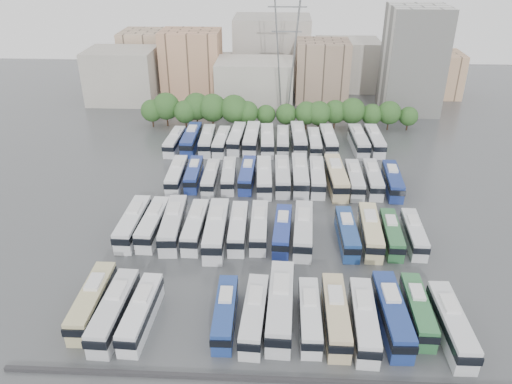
# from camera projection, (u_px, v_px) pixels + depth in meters

# --- Properties ---
(ground) EXTENTS (220.00, 220.00, 0.00)m
(ground) POSITION_uv_depth(u_px,v_px,m) (272.00, 220.00, 81.76)
(ground) COLOR #424447
(ground) RESTS_ON ground
(parapet) EXTENTS (56.00, 0.50, 0.50)m
(parapet) POSITION_uv_depth(u_px,v_px,m) (264.00, 379.00, 52.51)
(parapet) COLOR #2D2D30
(parapet) RESTS_ON ground
(tree_line) EXTENTS (65.33, 8.00, 8.33)m
(tree_line) POSITION_uv_depth(u_px,v_px,m) (263.00, 111.00, 117.00)
(tree_line) COLOR black
(tree_line) RESTS_ON ground
(city_buildings) EXTENTS (102.00, 35.00, 20.00)m
(city_buildings) POSITION_uv_depth(u_px,v_px,m) (252.00, 65.00, 141.86)
(city_buildings) COLOR #9E998E
(city_buildings) RESTS_ON ground
(apartment_tower) EXTENTS (14.00, 14.00, 26.00)m
(apartment_tower) POSITION_uv_depth(u_px,v_px,m) (413.00, 60.00, 125.33)
(apartment_tower) COLOR silver
(apartment_tower) RESTS_ON ground
(electricity_pylon) EXTENTS (9.00, 6.91, 33.83)m
(electricity_pylon) POSITION_uv_depth(u_px,v_px,m) (286.00, 42.00, 117.09)
(electricity_pylon) COLOR slate
(electricity_pylon) RESTS_ON ground
(bus_r0_s0) EXTENTS (2.76, 12.24, 3.83)m
(bus_r0_s0) POSITION_uv_depth(u_px,v_px,m) (92.00, 301.00, 61.10)
(bus_r0_s0) COLOR #C1B885
(bus_r0_s0) RESTS_ON ground
(bus_r0_s1) EXTENTS (3.13, 12.58, 3.92)m
(bus_r0_s1) POSITION_uv_depth(u_px,v_px,m) (114.00, 310.00, 59.52)
(bus_r0_s1) COLOR silver
(bus_r0_s1) RESTS_ON ground
(bus_r0_s2) EXTENTS (3.05, 11.80, 3.67)m
(bus_r0_s2) POSITION_uv_depth(u_px,v_px,m) (141.00, 312.00, 59.38)
(bus_r0_s2) COLOR silver
(bus_r0_s2) RESTS_ON ground
(bus_r0_s5) EXTENTS (2.59, 11.13, 3.48)m
(bus_r0_s5) POSITION_uv_depth(u_px,v_px,m) (225.00, 312.00, 59.49)
(bus_r0_s5) COLOR navy
(bus_r0_s5) RESTS_ON ground
(bus_r0_s6) EXTENTS (3.16, 11.93, 3.71)m
(bus_r0_s6) POSITION_uv_depth(u_px,v_px,m) (254.00, 314.00, 59.09)
(bus_r0_s6) COLOR silver
(bus_r0_s6) RESTS_ON ground
(bus_r0_s7) EXTENTS (3.45, 13.74, 4.28)m
(bus_r0_s7) POSITION_uv_depth(u_px,v_px,m) (280.00, 305.00, 60.04)
(bus_r0_s7) COLOR silver
(bus_r0_s7) RESTS_ON ground
(bus_r0_s8) EXTENTS (2.48, 11.18, 3.51)m
(bus_r0_s8) POSITION_uv_depth(u_px,v_px,m) (310.00, 315.00, 59.03)
(bus_r0_s8) COLOR silver
(bus_r0_s8) RESTS_ON ground
(bus_r0_s9) EXTENTS (2.68, 12.22, 3.83)m
(bus_r0_s9) POSITION_uv_depth(u_px,v_px,m) (336.00, 314.00, 58.92)
(bus_r0_s9) COLOR #C4B187
(bus_r0_s9) RESTS_ON ground
(bus_r0_s10) EXTENTS (3.11, 12.24, 3.81)m
(bus_r0_s10) POSITION_uv_depth(u_px,v_px,m) (364.00, 320.00, 58.17)
(bus_r0_s10) COLOR silver
(bus_r0_s10) RESTS_ON ground
(bus_r0_s11) EXTENTS (3.10, 12.74, 3.97)m
(bus_r0_s11) POSITION_uv_depth(u_px,v_px,m) (392.00, 314.00, 58.96)
(bus_r0_s11) COLOR navy
(bus_r0_s11) RESTS_ON ground
(bus_r0_s12) EXTENTS (2.62, 11.17, 3.49)m
(bus_r0_s12) POSITION_uv_depth(u_px,v_px,m) (418.00, 310.00, 59.91)
(bus_r0_s12) COLOR #2E6C3C
(bus_r0_s12) RESTS_ON ground
(bus_r0_s13) EXTENTS (2.88, 12.27, 3.84)m
(bus_r0_s13) POSITION_uv_depth(u_px,v_px,m) (451.00, 324.00, 57.50)
(bus_r0_s13) COLOR silver
(bus_r0_s13) RESTS_ON ground
(bus_r1_s0) EXTENTS (2.94, 12.54, 3.92)m
(bus_r1_s0) POSITION_uv_depth(u_px,v_px,m) (133.00, 223.00, 77.23)
(bus_r1_s0) COLOR silver
(bus_r1_s0) RESTS_ON ground
(bus_r1_s1) EXTENTS (3.04, 12.20, 3.80)m
(bus_r1_s1) POSITION_uv_depth(u_px,v_px,m) (153.00, 223.00, 77.24)
(bus_r1_s1) COLOR white
(bus_r1_s1) RESTS_ON ground
(bus_r1_s2) EXTENTS (3.49, 13.16, 4.09)m
(bus_r1_s2) POSITION_uv_depth(u_px,v_px,m) (173.00, 224.00, 76.81)
(bus_r1_s2) COLOR silver
(bus_r1_s2) RESTS_ON ground
(bus_r1_s3) EXTENTS (2.75, 12.05, 3.77)m
(bus_r1_s3) POSITION_uv_depth(u_px,v_px,m) (196.00, 226.00, 76.53)
(bus_r1_s3) COLOR silver
(bus_r1_s3) RESTS_ON ground
(bus_r1_s4) EXTENTS (3.25, 13.62, 4.26)m
(bus_r1_s4) POSITION_uv_depth(u_px,v_px,m) (216.00, 229.00, 75.29)
(bus_r1_s4) COLOR silver
(bus_r1_s4) RESTS_ON ground
(bus_r1_s5) EXTENTS (2.73, 11.73, 3.67)m
(bus_r1_s5) POSITION_uv_depth(u_px,v_px,m) (238.00, 227.00, 76.28)
(bus_r1_s5) COLOR silver
(bus_r1_s5) RESTS_ON ground
(bus_r1_s6) EXTENTS (2.66, 11.70, 3.66)m
(bus_r1_s6) POSITION_uv_depth(u_px,v_px,m) (259.00, 226.00, 76.52)
(bus_r1_s6) COLOR silver
(bus_r1_s6) RESTS_ON ground
(bus_r1_s7) EXTENTS (3.06, 11.49, 3.57)m
(bus_r1_s7) POSITION_uv_depth(u_px,v_px,m) (282.00, 230.00, 75.66)
(bus_r1_s7) COLOR navy
(bus_r1_s7) RESTS_ON ground
(bus_r1_s8) EXTENTS (3.41, 12.83, 3.99)m
(bus_r1_s8) POSITION_uv_depth(u_px,v_px,m) (303.00, 229.00, 75.45)
(bus_r1_s8) COLOR silver
(bus_r1_s8) RESTS_ON ground
(bus_r1_s10) EXTENTS (2.78, 11.56, 3.61)m
(bus_r1_s10) POSITION_uv_depth(u_px,v_px,m) (347.00, 233.00, 74.98)
(bus_r1_s10) COLOR navy
(bus_r1_s10) RESTS_ON ground
(bus_r1_s11) EXTENTS (3.23, 12.51, 3.89)m
(bus_r1_s11) POSITION_uv_depth(u_px,v_px,m) (370.00, 231.00, 75.22)
(bus_r1_s11) COLOR beige
(bus_r1_s11) RESTS_ON ground
(bus_r1_s12) EXTENTS (2.76, 10.97, 3.42)m
(bus_r1_s12) POSITION_uv_depth(u_px,v_px,m) (391.00, 234.00, 74.95)
(bus_r1_s12) COLOR #2C6739
(bus_r1_s12) RESTS_ON ground
(bus_r1_s13) EXTENTS (2.69, 10.88, 3.39)m
(bus_r1_s13) POSITION_uv_depth(u_px,v_px,m) (414.00, 233.00, 75.03)
(bus_r1_s13) COLOR silver
(bus_r1_s13) RESTS_ON ground
(bus_r2_s1) EXTENTS (2.84, 11.81, 3.69)m
(bus_r2_s1) POSITION_uv_depth(u_px,v_px,m) (177.00, 175.00, 92.60)
(bus_r2_s1) COLOR white
(bus_r2_s1) RESTS_ON ground
(bus_r2_s2) EXTENTS (2.73, 11.13, 3.47)m
(bus_r2_s2) POSITION_uv_depth(u_px,v_px,m) (194.00, 174.00, 93.21)
(bus_r2_s2) COLOR navy
(bus_r2_s2) RESTS_ON ground
(bus_r2_s3) EXTENTS (2.47, 11.04, 3.46)m
(bus_r2_s3) POSITION_uv_depth(u_px,v_px,m) (211.00, 177.00, 91.85)
(bus_r2_s3) COLOR silver
(bus_r2_s3) RESTS_ON ground
(bus_r2_s4) EXTENTS (2.98, 11.22, 3.49)m
(bus_r2_s4) POSITION_uv_depth(u_px,v_px,m) (229.00, 175.00, 92.64)
(bus_r2_s4) COLOR silver
(bus_r2_s4) RESTS_ON ground
(bus_r2_s5) EXTENTS (2.78, 11.50, 3.59)m
(bus_r2_s5) POSITION_uv_depth(u_px,v_px,m) (247.00, 174.00, 92.80)
(bus_r2_s5) COLOR navy
(bus_r2_s5) RESTS_ON ground
(bus_r2_s6) EXTENTS (3.26, 12.53, 3.90)m
(bus_r2_s6) POSITION_uv_depth(u_px,v_px,m) (264.00, 177.00, 91.61)
(bus_r2_s6) COLOR silver
(bus_r2_s6) RESTS_ON ground
(bus_r2_s7) EXTENTS (3.02, 12.35, 3.85)m
(bus_r2_s7) POSITION_uv_depth(u_px,v_px,m) (282.00, 175.00, 92.09)
(bus_r2_s7) COLOR silver
(bus_r2_s7) RESTS_ON ground
(bus_r2_s8) EXTENTS (3.05, 13.07, 4.09)m
(bus_r2_s8) POSITION_uv_depth(u_px,v_px,m) (300.00, 175.00, 92.15)
(bus_r2_s8) COLOR silver
(bus_r2_s8) RESTS_ON ground
(bus_r2_s9) EXTENTS (2.80, 12.12, 3.79)m
(bus_r2_s9) POSITION_uv_depth(u_px,v_px,m) (317.00, 177.00, 91.79)
(bus_r2_s9) COLOR silver
(bus_r2_s9) RESTS_ON ground
(bus_r2_s10) EXTENTS (3.65, 13.69, 4.25)m
(bus_r2_s10) POSITION_uv_depth(u_px,v_px,m) (336.00, 177.00, 91.26)
(bus_r2_s10) COLOR beige
(bus_r2_s10) RESTS_ON ground
(bus_r2_s11) EXTENTS (2.64, 11.78, 3.69)m
(bus_r2_s11) POSITION_uv_depth(u_px,v_px,m) (354.00, 179.00, 90.93)
(bus_r2_s11) COLOR silver
(bus_r2_s11) RESTS_ON ground
(bus_r2_s12) EXTENTS (2.81, 11.85, 3.70)m
(bus_r2_s12) POSITION_uv_depth(u_px,v_px,m) (373.00, 179.00, 91.15)
(bus_r2_s12) COLOR silver
(bus_r2_s12) RESTS_ON ground
(bus_r2_s13) EXTENTS (3.13, 11.98, 3.72)m
(bus_r2_s13) POSITION_uv_depth(u_px,v_px,m) (393.00, 180.00, 90.50)
(bus_r2_s13) COLOR navy
(bus_r2_s13) RESTS_ON ground
(bus_r3_s0) EXTENTS (3.02, 11.54, 3.59)m
(bus_r3_s0) POSITION_uv_depth(u_px,v_px,m) (175.00, 141.00, 107.35)
(bus_r3_s0) COLOR silver
(bus_r3_s0) RESTS_ON ground
(bus_r3_s1) EXTENTS (2.90, 12.95, 4.06)m
(bus_r3_s1) POSITION_uv_depth(u_px,v_px,m) (191.00, 139.00, 107.88)
(bus_r3_s1) COLOR navy
(bus_r3_s1) RESTS_ON ground
(bus_r3_s2) EXTENTS (3.02, 12.14, 3.79)m
(bus_r3_s2) POSITION_uv_depth(u_px,v_px,m) (207.00, 140.00, 107.62)
(bus_r3_s2) COLOR silver
(bus_r3_s2) RESTS_ON ground
(bus_r3_s3) EXTENTS (2.95, 11.73, 3.66)m
(bus_r3_s3) POSITION_uv_depth(u_px,v_px,m) (222.00, 141.00, 107.19)
(bus_r3_s3) COLOR white
(bus_r3_s3) RESTS_ON ground
(bus_r3_s4) EXTENTS (3.33, 12.52, 3.89)m
(bus_r3_s4) POSITION_uv_depth(u_px,v_px,m) (237.00, 138.00, 108.62)
(bus_r3_s4) COLOR silver
(bus_r3_s4) RESTS_ON ground
(bus_r3_s5) EXTENTS (3.17, 13.24, 4.14)m
(bus_r3_s5) POSITION_uv_depth(u_px,v_px,m) (252.00, 138.00, 108.05)
(bus_r3_s5) COLOR white
(bus_r3_s5) RESTS_ON ground
(bus_r3_s6) EXTENTS (3.25, 12.73, 3.96)m
(bus_r3_s6) POSITION_uv_depth(u_px,v_px,m) (267.00, 140.00, 107.45)
(bus_r3_s6) COLOR silver
(bus_r3_s6) RESTS_ON ground
(bus_r3_s7) EXTENTS (2.60, 11.67, 3.66)m
(bus_r3_s7) POSITION_uv_depth(u_px,v_px,m) (283.00, 140.00, 107.58)
(bus_r3_s7) COLOR silver
(bus_r3_s7) RESTS_ON ground
(bus_r3_s8) EXTENTS (3.45, 13.36, 4.16)m
(bus_r3_s8) POSITION_uv_depth(u_px,v_px,m) (298.00, 138.00, 108.03)
(bus_r3_s8) COLOR silver
(bus_r3_s8) RESTS_ON ground
(bus_r3_s9) EXTENTS (2.67, 11.48, 3.59)m
(bus_r3_s9) POSITION_uv_depth(u_px,v_px,m) (314.00, 142.00, 106.69)
(bus_r3_s9) COLOR silver
(bus_r3_s9) RESTS_ON ground
(bus_r3_s10) EXTENTS (3.27, 12.50, 3.89)m
(bus_r3_s10) POSITION_uv_depth(u_px,v_px,m) (328.00, 140.00, 107.51)
(bus_r3_s10) COLOR silver
(bus_r3_s10) RESTS_ON ground
(bus_r3_s12) EXTENTS (3.35, 12.87, 4.00)m
(bus_r3_s12) POSITION_uv_depth(u_px,v_px,m) (359.00, 141.00, 107.04)
(bus_r3_s12) COLOR silver
(bus_r3_s12) RESTS_ON ground
(bus_r3_s13) EXTENTS (3.00, 12.52, 3.91)m
(bus_r3_s13) POSITION_uv_depth(u_px,v_px,m) (375.00, 140.00, 107.32)
(bus_r3_s13) COLOR silver
(bus_r3_s13) RESTS_ON ground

